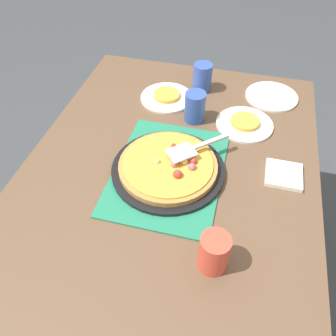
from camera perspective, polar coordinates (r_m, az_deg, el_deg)
ground_plane at (r=1.78m, az=0.00°, el=-17.28°), size 8.00×8.00×0.00m
dining_table at (r=1.24m, az=0.00°, el=-4.11°), size 1.40×1.00×0.75m
placemat at (r=1.16m, az=0.00°, el=-0.58°), size 0.48×0.36×0.01m
pizza_pan at (r=1.15m, az=0.00°, el=-0.24°), size 0.38×0.38×0.01m
pizza at (r=1.13m, az=0.08°, el=0.44°), size 0.33×0.33×0.05m
plate_near_left at (r=1.48m, az=-0.23°, el=11.67°), size 0.22×0.22×0.01m
plate_far_right at (r=1.37m, az=12.64°, el=7.14°), size 0.22×0.22×0.01m
plate_side at (r=1.55m, az=16.90°, el=11.37°), size 0.22×0.22×0.01m
served_slice_left at (r=1.47m, az=-0.23°, el=12.09°), size 0.11×0.11×0.02m
served_slice_right at (r=1.36m, az=12.73°, el=7.56°), size 0.11×0.11×0.02m
cup_near at (r=1.51m, az=5.76°, el=14.82°), size 0.08×0.08×0.12m
cup_far at (r=0.92m, az=7.67°, el=-13.82°), size 0.08×0.08×0.12m
cup_corner at (r=1.33m, az=4.52°, el=10.14°), size 0.08×0.08×0.12m
pizza_server at (r=1.14m, az=4.34°, el=3.39°), size 0.19×0.20×0.01m
napkin_stack at (r=1.20m, az=18.76°, el=-1.07°), size 0.12×0.12×0.02m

